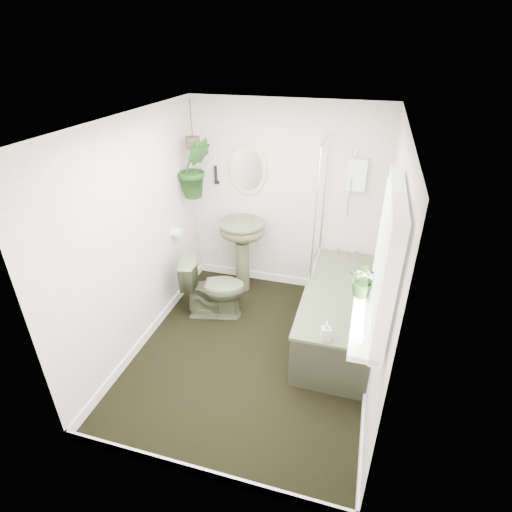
# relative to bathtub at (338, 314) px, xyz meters

# --- Properties ---
(floor) EXTENTS (2.30, 2.80, 0.02)m
(floor) POSITION_rel_bathtub_xyz_m (-0.80, -0.50, -0.30)
(floor) COLOR black
(floor) RESTS_ON ground
(ceiling) EXTENTS (2.30, 2.80, 0.02)m
(ceiling) POSITION_rel_bathtub_xyz_m (-0.80, -0.50, 2.02)
(ceiling) COLOR white
(ceiling) RESTS_ON ground
(wall_back) EXTENTS (2.30, 0.02, 2.30)m
(wall_back) POSITION_rel_bathtub_xyz_m (-0.80, 0.91, 0.86)
(wall_back) COLOR silver
(wall_back) RESTS_ON ground
(wall_front) EXTENTS (2.30, 0.02, 2.30)m
(wall_front) POSITION_rel_bathtub_xyz_m (-0.80, -1.91, 0.86)
(wall_front) COLOR silver
(wall_front) RESTS_ON ground
(wall_left) EXTENTS (0.02, 2.80, 2.30)m
(wall_left) POSITION_rel_bathtub_xyz_m (-1.96, -0.50, 0.86)
(wall_left) COLOR silver
(wall_left) RESTS_ON ground
(wall_right) EXTENTS (0.02, 2.80, 2.30)m
(wall_right) POSITION_rel_bathtub_xyz_m (0.36, -0.50, 0.86)
(wall_right) COLOR silver
(wall_right) RESTS_ON ground
(skirting) EXTENTS (2.30, 2.80, 0.10)m
(skirting) POSITION_rel_bathtub_xyz_m (-0.80, -0.50, -0.24)
(skirting) COLOR white
(skirting) RESTS_ON floor
(bathtub) EXTENTS (0.72, 1.72, 0.58)m
(bathtub) POSITION_rel_bathtub_xyz_m (0.00, 0.00, 0.00)
(bathtub) COLOR #4C5439
(bathtub) RESTS_ON floor
(bath_screen) EXTENTS (0.04, 0.72, 1.40)m
(bath_screen) POSITION_rel_bathtub_xyz_m (-0.33, 0.49, 0.99)
(bath_screen) COLOR silver
(bath_screen) RESTS_ON bathtub
(shower_box) EXTENTS (0.20, 0.10, 0.35)m
(shower_box) POSITION_rel_bathtub_xyz_m (0.00, 0.84, 1.26)
(shower_box) COLOR white
(shower_box) RESTS_ON wall_back
(oval_mirror) EXTENTS (0.46, 0.03, 0.62)m
(oval_mirror) POSITION_rel_bathtub_xyz_m (-1.25, 0.87, 1.21)
(oval_mirror) COLOR #C7B889
(oval_mirror) RESTS_ON wall_back
(wall_sconce) EXTENTS (0.04, 0.04, 0.22)m
(wall_sconce) POSITION_rel_bathtub_xyz_m (-1.65, 0.86, 1.11)
(wall_sconce) COLOR black
(wall_sconce) RESTS_ON wall_back
(toilet_roll_holder) EXTENTS (0.11, 0.11, 0.11)m
(toilet_roll_holder) POSITION_rel_bathtub_xyz_m (-1.90, 0.20, 0.61)
(toilet_roll_holder) COLOR white
(toilet_roll_holder) RESTS_ON wall_left
(window_recess) EXTENTS (0.08, 1.00, 0.90)m
(window_recess) POSITION_rel_bathtub_xyz_m (0.29, -1.20, 1.36)
(window_recess) COLOR white
(window_recess) RESTS_ON wall_right
(window_sill) EXTENTS (0.18, 1.00, 0.04)m
(window_sill) POSITION_rel_bathtub_xyz_m (0.22, -1.20, 0.94)
(window_sill) COLOR white
(window_sill) RESTS_ON wall_right
(window_blinds) EXTENTS (0.01, 0.86, 0.76)m
(window_blinds) POSITION_rel_bathtub_xyz_m (0.24, -1.20, 1.36)
(window_blinds) COLOR white
(window_blinds) RESTS_ON wall_right
(toilet) EXTENTS (0.79, 0.56, 0.72)m
(toilet) POSITION_rel_bathtub_xyz_m (-1.40, 0.01, 0.07)
(toilet) COLOR #4C5439
(toilet) RESTS_ON floor
(pedestal_sink) EXTENTS (0.58, 0.51, 0.94)m
(pedestal_sink) POSITION_rel_bathtub_xyz_m (-1.25, 0.61, 0.18)
(pedestal_sink) COLOR #4C5439
(pedestal_sink) RESTS_ON floor
(sill_plant) EXTENTS (0.26, 0.23, 0.26)m
(sill_plant) POSITION_rel_bathtub_xyz_m (0.18, -1.04, 1.09)
(sill_plant) COLOR black
(sill_plant) RESTS_ON window_sill
(hanging_plant) EXTENTS (0.48, 0.45, 0.68)m
(hanging_plant) POSITION_rel_bathtub_xyz_m (-1.77, 0.54, 1.27)
(hanging_plant) COLOR black
(hanging_plant) RESTS_ON ceiling
(soap_bottle) EXTENTS (0.10, 0.10, 0.18)m
(soap_bottle) POSITION_rel_bathtub_xyz_m (-0.06, -0.79, 0.38)
(soap_bottle) COLOR black
(soap_bottle) RESTS_ON bathtub
(hanging_pot) EXTENTS (0.16, 0.16, 0.12)m
(hanging_pot) POSITION_rel_bathtub_xyz_m (-1.77, 0.54, 1.56)
(hanging_pot) COLOR #45352C
(hanging_pot) RESTS_ON ceiling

